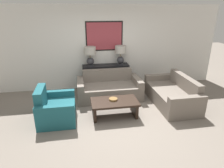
{
  "coord_description": "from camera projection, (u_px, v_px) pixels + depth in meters",
  "views": [
    {
      "loc": [
        -0.85,
        -4.05,
        2.55
      ],
      "look_at": [
        -0.01,
        0.82,
        0.65
      ],
      "focal_mm": 32.0,
      "sensor_mm": 36.0,
      "label": 1
    }
  ],
  "objects": [
    {
      "name": "armchair_near_back_wall",
      "position": [
        55.0,
        109.0,
        4.74
      ],
      "size": [
        0.85,
        0.99,
        0.84
      ],
      "color": "#1E5B66",
      "rests_on": "ground_plane"
    },
    {
      "name": "ground_plane",
      "position": [
        118.0,
        121.0,
        4.77
      ],
      "size": [
        20.0,
        20.0,
        0.0
      ],
      "primitive_type": "plane",
      "color": "slate"
    },
    {
      "name": "coffee_table",
      "position": [
        115.0,
        105.0,
        4.9
      ],
      "size": [
        1.14,
        0.65,
        0.42
      ],
      "color": "black",
      "rests_on": "ground_plane"
    },
    {
      "name": "back_wall",
      "position": [
        104.0,
        48.0,
        6.48
      ],
      "size": [
        7.68,
        0.12,
        2.65
      ],
      "color": "silver",
      "rests_on": "ground_plane"
    },
    {
      "name": "table_lamp_left",
      "position": [
        90.0,
        54.0,
        6.21
      ],
      "size": [
        0.36,
        0.36,
        0.6
      ],
      "color": "#333338",
      "rests_on": "console_table"
    },
    {
      "name": "decorative_bowl",
      "position": [
        113.0,
        99.0,
        4.91
      ],
      "size": [
        0.21,
        0.21,
        0.04
      ],
      "color": "olive",
      "rests_on": "coffee_table"
    },
    {
      "name": "couch_by_side",
      "position": [
        172.0,
        94.0,
        5.58
      ],
      "size": [
        0.95,
        1.86,
        0.79
      ],
      "color": "slate",
      "rests_on": "ground_plane"
    },
    {
      "name": "console_table",
      "position": [
        106.0,
        77.0,
        6.56
      ],
      "size": [
        1.49,
        0.38,
        0.82
      ],
      "color": "black",
      "rests_on": "ground_plane"
    },
    {
      "name": "table_lamp_right",
      "position": [
        121.0,
        53.0,
        6.36
      ],
      "size": [
        0.36,
        0.36,
        0.6
      ],
      "color": "#333338",
      "rests_on": "console_table"
    },
    {
      "name": "couch_by_back_wall",
      "position": [
        109.0,
        89.0,
        5.97
      ],
      "size": [
        1.86,
        0.95,
        0.79
      ],
      "color": "slate",
      "rests_on": "ground_plane"
    }
  ]
}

